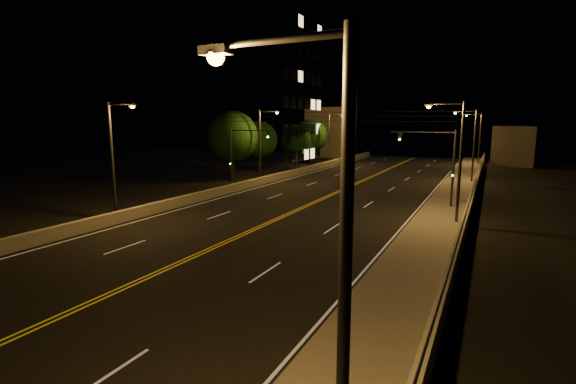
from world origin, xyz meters
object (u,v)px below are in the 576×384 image
at_px(streetlight_1, 456,154).
at_px(building_tower, 235,68).
at_px(streetlight_3, 478,135).
at_px(tree_0, 232,137).
at_px(streetlight_2, 471,141).
at_px(streetlight_5, 262,141).
at_px(tree_2, 296,141).
at_px(streetlight_0, 326,266).
at_px(streetlight_6, 330,135).
at_px(tree_3, 311,135).
at_px(streetlight_4, 115,153).
at_px(traffic_signal_right, 441,160).
at_px(tree_1, 258,140).
at_px(traffic_signal_left, 239,152).

distance_m(streetlight_1, building_tower, 46.77).
bearing_deg(streetlight_3, tree_0, -129.99).
height_order(streetlight_1, streetlight_2, same).
bearing_deg(streetlight_5, streetlight_3, 55.71).
relative_size(streetlight_2, tree_2, 1.29).
distance_m(streetlight_0, streetlight_6, 61.97).
distance_m(building_tower, tree_3, 16.49).
xyz_separation_m(streetlight_4, building_tower, (-14.23, 37.33, 10.57)).
xyz_separation_m(building_tower, tree_3, (10.14, 7.43, -10.68)).
height_order(building_tower, tree_0, building_tower).
bearing_deg(traffic_signal_right, streetlight_3, 87.77).
bearing_deg(streetlight_1, streetlight_4, -157.32).
height_order(streetlight_3, streetlight_4, same).
bearing_deg(streetlight_4, streetlight_3, 67.68).
xyz_separation_m(traffic_signal_right, tree_1, (-25.64, 15.52, 0.51)).
xyz_separation_m(traffic_signal_right, traffic_signal_left, (-18.85, 0.00, 0.00)).
bearing_deg(streetlight_3, traffic_signal_right, -92.23).
distance_m(traffic_signal_right, tree_3, 38.84).
height_order(streetlight_5, tree_0, streetlight_5).
height_order(building_tower, tree_1, building_tower).
bearing_deg(streetlight_0, streetlight_3, 90.00).
xyz_separation_m(streetlight_2, traffic_signal_right, (-1.47, -16.34, -0.85)).
bearing_deg(streetlight_5, building_tower, 130.63).
distance_m(streetlight_4, traffic_signal_right, 24.51).
bearing_deg(streetlight_0, tree_3, 113.05).
bearing_deg(streetlight_5, streetlight_4, -90.00).
bearing_deg(tree_2, traffic_signal_right, -45.44).
relative_size(streetlight_5, tree_0, 1.00).
bearing_deg(streetlight_5, traffic_signal_right, -18.06).
bearing_deg(streetlight_2, traffic_signal_right, -95.15).
height_order(traffic_signal_left, building_tower, building_tower).
distance_m(streetlight_0, tree_2, 59.56).
xyz_separation_m(streetlight_0, tree_0, (-25.81, 36.49, 0.38)).
bearing_deg(building_tower, streetlight_5, -49.37).
bearing_deg(streetlight_5, traffic_signal_left, -80.62).
bearing_deg(streetlight_5, streetlight_0, -59.20).
bearing_deg(traffic_signal_left, streetlight_4, -94.31).
distance_m(tree_1, tree_3, 15.09).
height_order(streetlight_3, traffic_signal_right, streetlight_3).
distance_m(streetlight_1, traffic_signal_left, 21.02).
relative_size(streetlight_2, streetlight_5, 1.00).
distance_m(streetlight_0, tree_0, 44.70).
distance_m(streetlight_3, tree_0, 40.17).
height_order(streetlight_0, streetlight_4, same).
distance_m(streetlight_3, traffic_signal_left, 42.99).
distance_m(streetlight_2, tree_0, 27.42).
relative_size(streetlight_3, traffic_signal_left, 1.31).
height_order(streetlight_5, building_tower, building_tower).
height_order(traffic_signal_right, building_tower, building_tower).
bearing_deg(streetlight_6, traffic_signal_right, -55.30).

